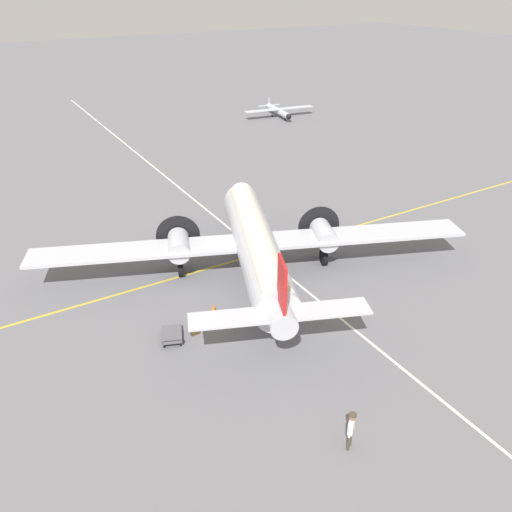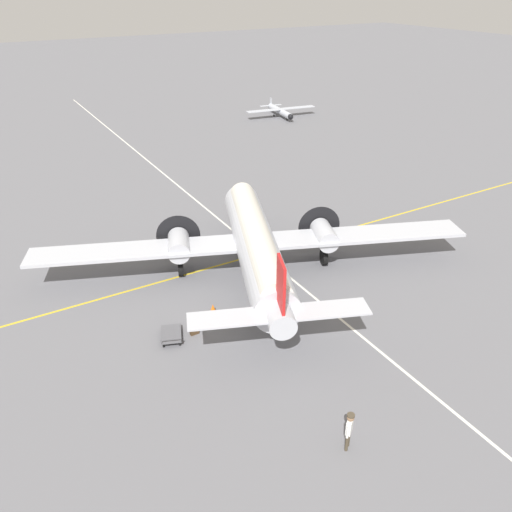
{
  "view_description": "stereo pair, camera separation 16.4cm",
  "coord_description": "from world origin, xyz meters",
  "px_view_note": "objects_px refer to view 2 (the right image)",
  "views": [
    {
      "loc": [
        -13.68,
        -23.22,
        16.7
      ],
      "look_at": [
        0.0,
        0.0,
        1.6
      ],
      "focal_mm": 35.0,
      "sensor_mm": 36.0,
      "label": 1
    },
    {
      "loc": [
        -13.54,
        -23.3,
        16.7
      ],
      "look_at": [
        0.0,
        0.0,
        1.6
      ],
      "focal_mm": 35.0,
      "sensor_mm": 36.0,
      "label": 2
    }
  ],
  "objects_px": {
    "baggage_cart": "(171,335)",
    "traffic_cone": "(213,309)",
    "airliner_main": "(255,241)",
    "suitcase_near_door": "(194,331)",
    "light_aircraft_distant": "(281,111)",
    "crew_foreground": "(349,427)"
  },
  "relations": [
    {
      "from": "baggage_cart",
      "to": "traffic_cone",
      "type": "height_order",
      "value": "traffic_cone"
    },
    {
      "from": "airliner_main",
      "to": "suitcase_near_door",
      "type": "distance_m",
      "value": 7.25
    },
    {
      "from": "suitcase_near_door",
      "to": "light_aircraft_distant",
      "type": "distance_m",
      "value": 47.93
    },
    {
      "from": "baggage_cart",
      "to": "light_aircraft_distant",
      "type": "distance_m",
      "value": 48.51
    },
    {
      "from": "light_aircraft_distant",
      "to": "airliner_main",
      "type": "bearing_deg",
      "value": -26.28
    },
    {
      "from": "crew_foreground",
      "to": "baggage_cart",
      "type": "bearing_deg",
      "value": 73.6
    },
    {
      "from": "suitcase_near_door",
      "to": "baggage_cart",
      "type": "distance_m",
      "value": 1.24
    },
    {
      "from": "crew_foreground",
      "to": "suitcase_near_door",
      "type": "height_order",
      "value": "crew_foreground"
    },
    {
      "from": "airliner_main",
      "to": "baggage_cart",
      "type": "bearing_deg",
      "value": 137.2
    },
    {
      "from": "traffic_cone",
      "to": "baggage_cart",
      "type": "bearing_deg",
      "value": -160.99
    },
    {
      "from": "airliner_main",
      "to": "suitcase_near_door",
      "type": "relative_size",
      "value": 54.19
    },
    {
      "from": "airliner_main",
      "to": "traffic_cone",
      "type": "relative_size",
      "value": 46.28
    },
    {
      "from": "baggage_cart",
      "to": "light_aircraft_distant",
      "type": "bearing_deg",
      "value": -18.57
    },
    {
      "from": "light_aircraft_distant",
      "to": "traffic_cone",
      "type": "xyz_separation_m",
      "value": [
        -27.88,
        -36.44,
        -0.54
      ]
    },
    {
      "from": "crew_foreground",
      "to": "light_aircraft_distant",
      "type": "height_order",
      "value": "light_aircraft_distant"
    },
    {
      "from": "crew_foreground",
      "to": "light_aircraft_distant",
      "type": "xyz_separation_m",
      "value": [
        27.28,
        47.61,
        -0.37
      ]
    },
    {
      "from": "baggage_cart",
      "to": "traffic_cone",
      "type": "distance_m",
      "value": 3.1
    },
    {
      "from": "crew_foreground",
      "to": "suitcase_near_door",
      "type": "distance_m",
      "value": 10.22
    },
    {
      "from": "baggage_cart",
      "to": "airliner_main",
      "type": "bearing_deg",
      "value": -43.48
    },
    {
      "from": "suitcase_near_door",
      "to": "light_aircraft_distant",
      "type": "bearing_deg",
      "value": 51.86
    },
    {
      "from": "airliner_main",
      "to": "crew_foreground",
      "type": "height_order",
      "value": "airliner_main"
    },
    {
      "from": "crew_foreground",
      "to": "airliner_main",
      "type": "bearing_deg",
      "value": 39.75
    }
  ]
}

